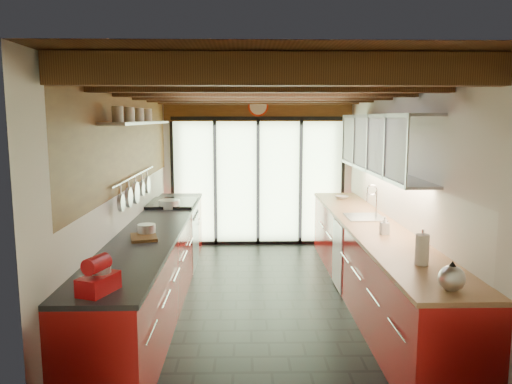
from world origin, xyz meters
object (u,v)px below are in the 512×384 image
kettle (452,277)px  paper_towel (422,250)px  stand_mixer (99,278)px  bowl (342,197)px  soap_bottle (385,226)px

kettle → paper_towel: paper_towel is taller
stand_mixer → bowl: (2.54, 4.12, -0.09)m
stand_mixer → paper_towel: bearing=13.4°
soap_bottle → bowl: size_ratio=1.01×
bowl → kettle: bearing=-90.0°
kettle → paper_towel: (0.00, 0.61, 0.03)m
paper_towel → bowl: size_ratio=1.64×
soap_bottle → bowl: 2.38m
soap_bottle → bowl: bearing=90.0°
paper_towel → bowl: (0.00, 3.51, -0.11)m
stand_mixer → soap_bottle: size_ratio=1.81×
kettle → paper_towel: bearing=90.0°
stand_mixer → bowl: stand_mixer is taller
paper_towel → soap_bottle: (0.00, 1.13, -0.04)m
kettle → bowl: (0.00, 4.13, -0.08)m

